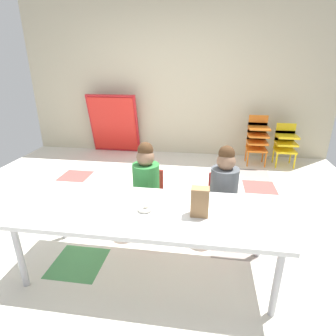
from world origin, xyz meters
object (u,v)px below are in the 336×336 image
folded_activity_table (114,124)px  paper_plate_center_table (113,204)px  kid_chair_yellow_stack (285,142)px  seated_child_near_camera (146,179)px  kid_chair_orange_stack (257,137)px  seated_child_middle_seat (224,184)px  paper_bag_brown (200,202)px  paper_plate_near_edge (145,211)px  donut_powdered_on_plate (145,209)px  craft_table (148,214)px

folded_activity_table → paper_plate_center_table: bearing=-71.3°
kid_chair_yellow_stack → folded_activity_table: size_ratio=0.63×
seated_child_near_camera → kid_chair_orange_stack: bearing=57.1°
seated_child_middle_seat → paper_bag_brown: (-0.21, -0.62, 0.13)m
folded_activity_table → paper_plate_near_edge: bearing=-67.1°
kid_chair_yellow_stack → donut_powdered_on_plate: size_ratio=6.04×
paper_plate_center_table → donut_powdered_on_plate: (0.27, -0.06, 0.02)m
paper_bag_brown → paper_plate_center_table: size_ratio=1.22×
craft_table → folded_activity_table: 3.25m
kid_chair_orange_stack → donut_powdered_on_plate: bearing=-114.3°
craft_table → paper_plate_center_table: 0.30m
craft_table → paper_bag_brown: paper_bag_brown is taller
kid_chair_yellow_stack → paper_bag_brown: paper_bag_brown is taller
kid_chair_orange_stack → folded_activity_table: (-2.53, 0.24, 0.08)m
paper_bag_brown → seated_child_middle_seat: bearing=71.3°
paper_plate_near_edge → paper_plate_center_table: (-0.27, 0.06, 0.00)m
paper_plate_near_edge → seated_child_near_camera: bearing=101.9°
kid_chair_yellow_stack → paper_plate_center_table: 3.36m
seated_child_near_camera → seated_child_middle_seat: bearing=0.0°
seated_child_middle_seat → paper_plate_near_edge: 0.88m
seated_child_middle_seat → kid_chair_yellow_stack: size_ratio=1.35×
craft_table → seated_child_middle_seat: bearing=45.0°
kid_chair_yellow_stack → folded_activity_table: 2.99m
seated_child_middle_seat → donut_powdered_on_plate: bearing=-134.4°
seated_child_middle_seat → seated_child_near_camera: bearing=180.0°
folded_activity_table → kid_chair_orange_stack: bearing=-5.5°
paper_plate_center_table → craft_table: bearing=-6.0°
kid_chair_orange_stack → donut_powdered_on_plate: (-1.25, -2.77, 0.14)m
kid_chair_orange_stack → folded_activity_table: size_ratio=0.74×
paper_bag_brown → paper_plate_center_table: 0.69m
paper_bag_brown → seated_child_near_camera: bearing=130.9°
craft_table → kid_chair_yellow_stack: (1.69, 2.74, -0.13)m
kid_chair_yellow_stack → paper_plate_center_table: kid_chair_yellow_stack is taller
folded_activity_table → seated_child_middle_seat: bearing=-51.6°
paper_plate_near_edge → paper_plate_center_table: bearing=167.3°
seated_child_middle_seat → kid_chair_orange_stack: seated_child_middle_seat is taller
kid_chair_orange_stack → paper_plate_center_table: bearing=-119.4°
craft_table → paper_plate_near_edge: size_ratio=11.08×
seated_child_middle_seat → folded_activity_table: (-1.89, 2.39, -0.02)m
kid_chair_orange_stack → paper_plate_near_edge: (-1.25, -2.77, 0.12)m
kid_chair_yellow_stack → paper_plate_near_edge: kid_chair_yellow_stack is taller
folded_activity_table → paper_plate_near_edge: (1.27, -3.01, 0.04)m
seated_child_middle_seat → paper_bag_brown: size_ratio=4.17×
seated_child_near_camera → folded_activity_table: bearing=115.6°
craft_table → folded_activity_table: bearing=113.4°
paper_plate_near_edge → paper_bag_brown: bearing=1.3°
kid_chair_yellow_stack → seated_child_middle_seat: bearing=-117.0°
kid_chair_yellow_stack → folded_activity_table: folded_activity_table is taller
kid_chair_yellow_stack → paper_bag_brown: (-1.30, -2.76, 0.28)m
paper_plate_center_table → donut_powdered_on_plate: 0.28m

